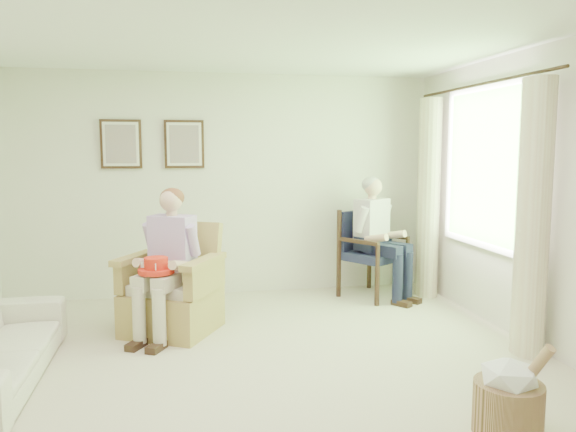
% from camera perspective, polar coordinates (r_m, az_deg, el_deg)
% --- Properties ---
extents(floor, '(5.50, 5.50, 0.00)m').
position_cam_1_polar(floor, '(4.29, -3.10, -16.95)').
color(floor, beige).
rests_on(floor, ground).
extents(back_wall, '(5.00, 0.04, 2.60)m').
position_cam_1_polar(back_wall, '(6.67, -6.54, 3.13)').
color(back_wall, silver).
rests_on(back_wall, ground).
extents(front_wall, '(5.00, 0.04, 2.60)m').
position_cam_1_polar(front_wall, '(1.33, 14.00, -12.27)').
color(front_wall, silver).
rests_on(front_wall, ground).
extents(right_wall, '(0.04, 5.50, 2.60)m').
position_cam_1_polar(right_wall, '(4.96, 26.75, 1.15)').
color(right_wall, silver).
rests_on(right_wall, ground).
extents(ceiling, '(5.00, 5.50, 0.02)m').
position_cam_1_polar(ceiling, '(4.02, -3.35, 19.35)').
color(ceiling, white).
rests_on(ceiling, back_wall).
extents(window, '(0.13, 2.50, 1.63)m').
position_cam_1_polar(window, '(5.91, 19.45, 5.07)').
color(window, '#2D6B23').
rests_on(window, right_wall).
extents(curtain_left, '(0.34, 0.34, 2.30)m').
position_cam_1_polar(curtain_left, '(5.05, 23.60, -0.32)').
color(curtain_left, beige).
rests_on(curtain_left, ground).
extents(curtain_right, '(0.34, 0.34, 2.30)m').
position_cam_1_polar(curtain_right, '(6.74, 14.08, 1.72)').
color(curtain_right, beige).
rests_on(curtain_right, ground).
extents(framed_print_left, '(0.45, 0.05, 0.55)m').
position_cam_1_polar(framed_print_left, '(6.62, -16.61, 7.02)').
color(framed_print_left, '#382114').
rests_on(framed_print_left, back_wall).
extents(framed_print_right, '(0.45, 0.05, 0.55)m').
position_cam_1_polar(framed_print_right, '(6.60, -10.50, 7.19)').
color(framed_print_right, '#382114').
rests_on(framed_print_right, back_wall).
extents(wicker_armchair, '(0.80, 0.79, 1.02)m').
position_cam_1_polar(wicker_armchair, '(5.50, -11.71, -8.09)').
color(wicker_armchair, '#A7914F').
rests_on(wicker_armchair, ground).
extents(wood_armchair, '(0.65, 0.61, 1.00)m').
position_cam_1_polar(wood_armchair, '(6.72, 8.41, -3.36)').
color(wood_armchair, black).
rests_on(wood_armchair, ground).
extents(person_wicker, '(0.40, 0.63, 1.34)m').
position_cam_1_polar(person_wicker, '(5.27, -11.85, -3.65)').
color(person_wicker, beige).
rests_on(person_wicker, ground).
extents(person_dark, '(0.40, 0.63, 1.38)m').
position_cam_1_polar(person_dark, '(6.52, 8.94, -1.30)').
color(person_dark, '#171932').
rests_on(person_dark, ground).
extents(red_hat, '(0.32, 0.32, 0.14)m').
position_cam_1_polar(red_hat, '(5.12, -13.25, -5.07)').
color(red_hat, red).
rests_on(red_hat, person_wicker).
extents(hatbox, '(0.46, 0.46, 0.61)m').
position_cam_1_polar(hatbox, '(3.81, 21.52, -16.68)').
color(hatbox, tan).
rests_on(hatbox, ground).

